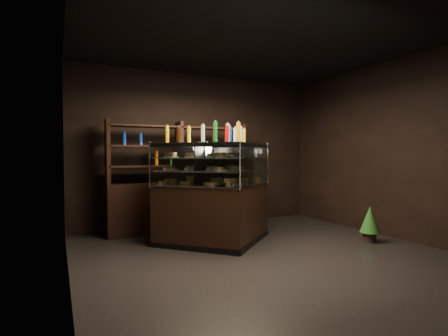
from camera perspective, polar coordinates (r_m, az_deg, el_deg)
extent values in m
plane|color=black|center=(5.02, 6.99, -14.00)|extent=(5.00, 5.00, 0.00)
cube|color=black|center=(7.06, -3.97, 2.95)|extent=(5.00, 0.02, 3.00)
cube|color=black|center=(6.53, 25.90, 2.83)|extent=(0.02, 5.00, 3.00)
cube|color=black|center=(4.07, -24.17, 3.48)|extent=(0.02, 5.00, 3.00)
cube|color=black|center=(5.09, 7.14, 20.51)|extent=(5.00, 5.00, 0.02)
cube|color=black|center=(5.62, 1.65, -7.42)|extent=(1.52, 1.47, 0.92)
cube|color=black|center=(5.71, 1.64, -11.61)|extent=(1.57, 1.51, 0.08)
cube|color=black|center=(5.55, 1.66, 3.70)|extent=(1.52, 1.47, 0.06)
cube|color=silver|center=(5.56, 1.65, -2.62)|extent=(1.44, 1.39, 0.02)
cube|color=silver|center=(5.55, 1.65, -0.38)|extent=(1.44, 1.39, 0.02)
cube|color=silver|center=(5.55, 1.66, 1.64)|extent=(1.44, 1.39, 0.02)
cube|color=white|center=(5.43, 5.24, 0.60)|extent=(1.06, 0.95, 0.65)
cylinder|color=silver|center=(6.11, 7.12, 0.75)|extent=(0.03, 0.03, 0.67)
cylinder|color=silver|center=(4.76, 2.60, 0.41)|extent=(0.03, 0.03, 0.67)
cube|color=black|center=(5.42, -3.51, -7.79)|extent=(1.50, 1.50, 0.92)
cube|color=black|center=(5.50, -3.50, -12.12)|extent=(1.54, 1.55, 0.08)
cube|color=black|center=(5.34, -3.54, 3.76)|extent=(1.50, 1.50, 0.06)
cube|color=silver|center=(5.36, -3.52, -2.80)|extent=(1.42, 1.42, 0.02)
cube|color=silver|center=(5.34, -3.53, -0.48)|extent=(1.42, 1.42, 0.02)
cube|color=silver|center=(5.34, -3.53, 1.62)|extent=(1.42, 1.42, 0.02)
cube|color=white|center=(5.01, -5.18, 0.48)|extent=(1.00, 1.01, 0.65)
cylinder|color=silver|center=(4.76, 2.60, 0.41)|extent=(0.03, 0.03, 0.67)
cylinder|color=silver|center=(5.35, -12.01, 0.55)|extent=(0.03, 0.03, 0.67)
cube|color=#B17C3F|center=(5.00, -0.40, -2.71)|extent=(0.19, 0.19, 0.06)
cube|color=#B17C3F|center=(5.36, 1.25, -2.38)|extent=(0.19, 0.19, 0.06)
cube|color=#B17C3F|center=(5.73, 2.69, -2.10)|extent=(0.19, 0.19, 0.06)
cube|color=#B17C3F|center=(6.11, 3.95, -1.86)|extent=(0.19, 0.19, 0.06)
cylinder|color=white|center=(5.05, -0.52, -0.42)|extent=(0.24, 0.24, 0.02)
cube|color=#B17C3F|center=(5.05, -0.52, -0.03)|extent=(0.18, 0.18, 0.05)
cylinder|color=white|center=(5.38, 0.97, -0.27)|extent=(0.24, 0.24, 0.02)
cube|color=#B17C3F|center=(5.38, 0.97, 0.10)|extent=(0.18, 0.18, 0.05)
cylinder|color=white|center=(5.72, 2.29, -0.14)|extent=(0.24, 0.24, 0.02)
cube|color=#B17C3F|center=(5.72, 2.29, 0.21)|extent=(0.18, 0.18, 0.05)
cylinder|color=white|center=(6.06, 3.46, -0.02)|extent=(0.24, 0.24, 0.02)
cube|color=#B17C3F|center=(6.05, 3.46, 0.31)|extent=(0.18, 0.18, 0.05)
cylinder|color=white|center=(5.05, -0.52, 1.80)|extent=(0.24, 0.24, 0.02)
cube|color=#B17C3F|center=(5.05, -0.52, 2.20)|extent=(0.18, 0.18, 0.05)
cylinder|color=white|center=(5.38, 0.98, 1.82)|extent=(0.24, 0.24, 0.02)
cube|color=#B17C3F|center=(5.38, 0.98, 2.18)|extent=(0.18, 0.18, 0.05)
cylinder|color=white|center=(5.71, 2.30, 1.82)|extent=(0.24, 0.24, 0.02)
cube|color=#B17C3F|center=(5.71, 2.30, 2.17)|extent=(0.18, 0.18, 0.05)
cylinder|color=white|center=(6.05, 3.47, 1.83)|extent=(0.24, 0.24, 0.02)
cube|color=#B17C3F|center=(6.05, 3.47, 2.16)|extent=(0.18, 0.18, 0.05)
cube|color=#B17C3F|center=(5.58, -9.28, -2.24)|extent=(0.19, 0.19, 0.06)
cube|color=#B17C3F|center=(5.40, -5.60, -2.36)|extent=(0.19, 0.19, 0.06)
cube|color=#B17C3F|center=(5.25, -1.69, -2.48)|extent=(0.19, 0.19, 0.06)
cube|color=#B17C3F|center=(5.11, 2.44, -2.60)|extent=(0.19, 0.19, 0.06)
cylinder|color=white|center=(5.58, -8.60, -0.21)|extent=(0.24, 0.24, 0.02)
cube|color=#B17C3F|center=(5.58, -8.60, 0.14)|extent=(0.18, 0.18, 0.05)
cylinder|color=white|center=(5.42, -5.27, -0.26)|extent=(0.24, 0.24, 0.02)
cube|color=#B17C3F|center=(5.41, -5.27, 0.10)|extent=(0.18, 0.18, 0.05)
cylinder|color=white|center=(5.27, -1.74, -0.32)|extent=(0.24, 0.24, 0.02)
cube|color=#B17C3F|center=(5.27, -1.74, 0.06)|extent=(0.18, 0.18, 0.05)
cylinder|color=white|center=(5.15, 1.96, -0.37)|extent=(0.24, 0.24, 0.02)
cube|color=#B17C3F|center=(5.15, 1.96, 0.01)|extent=(0.18, 0.18, 0.05)
cylinder|color=white|center=(5.57, -8.61, 1.80)|extent=(0.24, 0.24, 0.02)
cube|color=#B17C3F|center=(5.57, -8.61, 2.15)|extent=(0.18, 0.18, 0.05)
cylinder|color=white|center=(5.41, -5.28, 1.81)|extent=(0.24, 0.24, 0.02)
cube|color=#B17C3F|center=(5.41, -5.28, 2.17)|extent=(0.18, 0.18, 0.05)
cylinder|color=white|center=(5.27, -1.75, 1.81)|extent=(0.24, 0.24, 0.02)
cube|color=#B17C3F|center=(5.27, -1.75, 2.19)|extent=(0.18, 0.18, 0.05)
cylinder|color=white|center=(5.15, 1.97, 1.81)|extent=(0.24, 0.24, 0.02)
cube|color=#B17C3F|center=(5.15, 1.97, 2.19)|extent=(0.18, 0.18, 0.05)
cylinder|color=#147223|center=(5.01, -0.77, 5.83)|extent=(0.06, 0.06, 0.28)
cylinder|color=silver|center=(5.02, -0.77, 7.54)|extent=(0.03, 0.03, 0.02)
cylinder|color=#0F38B2|center=(5.19, 0.10, 5.70)|extent=(0.06, 0.06, 0.28)
cylinder|color=silver|center=(5.20, 0.10, 7.34)|extent=(0.03, 0.03, 0.02)
cylinder|color=yellow|center=(5.37, 0.90, 5.57)|extent=(0.06, 0.06, 0.28)
cylinder|color=silver|center=(5.38, 0.90, 7.16)|extent=(0.03, 0.03, 0.02)
cylinder|color=silver|center=(5.56, 1.66, 5.45)|extent=(0.06, 0.06, 0.28)
cylinder|color=silver|center=(5.57, 1.66, 6.99)|extent=(0.03, 0.03, 0.02)
cylinder|color=#D8590A|center=(5.74, 2.37, 5.34)|extent=(0.06, 0.06, 0.28)
cylinder|color=silver|center=(5.75, 2.37, 6.83)|extent=(0.03, 0.03, 0.02)
cylinder|color=#B20C0A|center=(5.93, 3.03, 5.23)|extent=(0.06, 0.06, 0.28)
cylinder|color=silver|center=(5.94, 3.03, 6.68)|extent=(0.03, 0.03, 0.02)
cylinder|color=black|center=(6.11, 3.65, 5.13)|extent=(0.06, 0.06, 0.28)
cylinder|color=silver|center=(6.12, 3.65, 6.53)|extent=(0.03, 0.03, 0.02)
cylinder|color=#147223|center=(5.61, -9.14, 5.39)|extent=(0.06, 0.06, 0.28)
cylinder|color=silver|center=(5.62, -9.15, 6.92)|extent=(0.03, 0.03, 0.02)
cylinder|color=#0F38B2|center=(5.52, -7.34, 5.46)|extent=(0.06, 0.06, 0.28)
cylinder|color=silver|center=(5.53, -7.34, 7.01)|extent=(0.03, 0.03, 0.02)
cylinder|color=yellow|center=(5.43, -5.47, 5.52)|extent=(0.06, 0.06, 0.28)
cylinder|color=silver|center=(5.44, -5.47, 7.10)|extent=(0.03, 0.03, 0.02)
cylinder|color=silver|center=(5.35, -3.54, 5.58)|extent=(0.06, 0.06, 0.28)
cylinder|color=silver|center=(5.36, -3.55, 7.18)|extent=(0.03, 0.03, 0.02)
cylinder|color=#D8590A|center=(5.27, -1.56, 5.64)|extent=(0.06, 0.06, 0.28)
cylinder|color=silver|center=(5.29, -1.56, 7.26)|extent=(0.03, 0.03, 0.02)
cylinder|color=#B20C0A|center=(5.20, 0.48, 5.68)|extent=(0.06, 0.06, 0.28)
cylinder|color=silver|center=(5.22, 0.48, 7.33)|extent=(0.03, 0.03, 0.02)
cylinder|color=black|center=(5.14, 2.57, 5.73)|extent=(0.06, 0.06, 0.28)
cylinder|color=silver|center=(5.15, 2.58, 7.39)|extent=(0.03, 0.03, 0.02)
cylinder|color=black|center=(6.16, 22.67, -10.39)|extent=(0.21, 0.21, 0.15)
cone|color=#164F20|center=(6.11, 22.71, -7.72)|extent=(0.31, 0.31, 0.43)
cone|color=#164F20|center=(6.08, 22.73, -6.41)|extent=(0.24, 0.24, 0.30)
cube|color=black|center=(6.51, -7.29, -6.26)|extent=(2.57, 0.48, 0.90)
cube|color=black|center=(6.19, -18.49, 2.52)|extent=(0.07, 0.38, 1.10)
cube|color=black|center=(6.44, -7.33, 2.58)|extent=(0.07, 0.38, 1.10)
cube|color=black|center=(6.91, 2.66, 2.56)|extent=(0.07, 0.38, 1.10)
cube|color=black|center=(6.44, -7.32, 0.36)|extent=(2.52, 0.44, 0.03)
cube|color=black|center=(6.44, -7.34, 3.47)|extent=(2.52, 0.44, 0.03)
cube|color=black|center=(6.46, -7.35, 6.58)|extent=(2.52, 0.44, 0.03)
cylinder|color=#147223|center=(6.23, -15.94, 1.39)|extent=(0.06, 0.06, 0.22)
cylinder|color=#0F38B2|center=(6.27, -13.42, 1.42)|extent=(0.06, 0.06, 0.22)
cylinder|color=yellow|center=(6.33, -10.95, 1.44)|extent=(0.06, 0.06, 0.22)
cylinder|color=silver|center=(6.40, -8.52, 1.46)|extent=(0.06, 0.06, 0.22)
cylinder|color=#D8590A|center=(6.48, -6.15, 1.48)|extent=(0.06, 0.06, 0.22)
cylinder|color=#B20C0A|center=(6.57, -3.84, 1.49)|extent=(0.06, 0.06, 0.22)
cylinder|color=black|center=(6.67, -1.60, 1.50)|extent=(0.06, 0.06, 0.22)
cylinder|color=#147223|center=(6.79, 0.57, 1.51)|extent=(0.06, 0.06, 0.22)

